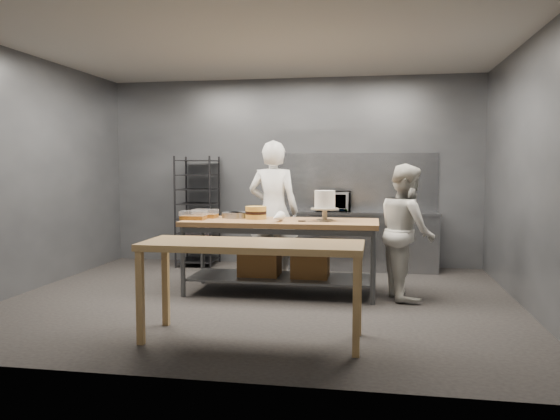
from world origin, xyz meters
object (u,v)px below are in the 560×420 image
(microwave, at_px, (333,201))
(frosted_cake_stand, at_px, (325,202))
(near_counter, at_px, (252,252))
(layer_cake, at_px, (256,213))
(chef_behind, at_px, (273,211))
(work_table, at_px, (281,248))
(speed_rack, at_px, (198,212))
(chef_right, at_px, (407,231))

(microwave, xyz_separation_m, frosted_cake_stand, (0.04, -1.81, 0.10))
(near_counter, bearing_deg, layer_cake, 101.31)
(near_counter, distance_m, chef_behind, 2.65)
(work_table, height_order, frosted_cake_stand, frosted_cake_stand)
(near_counter, distance_m, speed_rack, 3.98)
(chef_behind, bearing_deg, microwave, -119.46)
(speed_rack, height_order, chef_behind, chef_behind)
(near_counter, xyz_separation_m, chef_right, (1.47, 1.89, -0.00))
(chef_right, height_order, frosted_cake_stand, chef_right)
(speed_rack, bearing_deg, chef_right, -28.18)
(near_counter, xyz_separation_m, speed_rack, (-1.71, 3.60, 0.04))
(chef_right, height_order, layer_cake, chef_right)
(work_table, bearing_deg, near_counter, -88.22)
(chef_right, distance_m, layer_cake, 1.88)
(frosted_cake_stand, bearing_deg, speed_rack, 141.76)
(speed_rack, height_order, frosted_cake_stand, speed_rack)
(chef_right, bearing_deg, speed_rack, 48.28)
(layer_cake, bearing_deg, chef_behind, 81.14)
(work_table, bearing_deg, microwave, 74.24)
(chef_right, distance_m, microwave, 2.07)
(chef_behind, distance_m, frosted_cake_stand, 1.11)
(near_counter, height_order, chef_behind, chef_behind)
(microwave, xyz_separation_m, layer_cake, (-0.84, -1.70, -0.05))
(work_table, relative_size, chef_right, 1.48)
(near_counter, relative_size, frosted_cake_stand, 5.38)
(frosted_cake_stand, bearing_deg, chef_right, 1.64)
(microwave, bearing_deg, chef_right, -60.15)
(near_counter, xyz_separation_m, chef_behind, (-0.29, 2.63, 0.16))
(frosted_cake_stand, height_order, layer_cake, frosted_cake_stand)
(microwave, height_order, layer_cake, microwave)
(frosted_cake_stand, bearing_deg, layer_cake, 173.06)
(chef_right, bearing_deg, frosted_cake_stand, 78.10)
(speed_rack, relative_size, chef_behind, 0.90)
(near_counter, xyz_separation_m, layer_cake, (-0.39, 1.97, 0.19))
(chef_behind, height_order, chef_right, chef_behind)
(chef_behind, bearing_deg, speed_rack, -28.39)
(work_table, relative_size, frosted_cake_stand, 6.45)
(microwave, bearing_deg, speed_rack, -177.87)
(chef_behind, distance_m, microwave, 1.28)
(speed_rack, xyz_separation_m, frosted_cake_stand, (2.20, -1.73, 0.30))
(chef_right, bearing_deg, chef_behind, 53.75)
(speed_rack, xyz_separation_m, layer_cake, (1.31, -1.62, 0.14))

